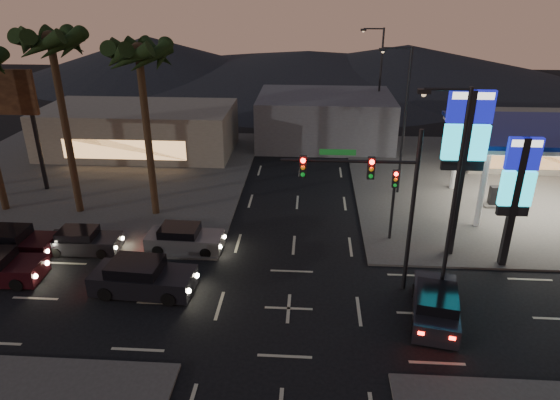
# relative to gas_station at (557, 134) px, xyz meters

# --- Properties ---
(ground) EXTENTS (140.00, 140.00, 0.00)m
(ground) POSITION_rel_gas_station_xyz_m (-16.00, -12.00, -5.08)
(ground) COLOR black
(ground) RESTS_ON ground
(corner_lot_ne) EXTENTS (24.00, 24.00, 0.12)m
(corner_lot_ne) POSITION_rel_gas_station_xyz_m (0.00, 4.00, -5.02)
(corner_lot_ne) COLOR #47443F
(corner_lot_ne) RESTS_ON ground
(corner_lot_nw) EXTENTS (24.00, 24.00, 0.12)m
(corner_lot_nw) POSITION_rel_gas_station_xyz_m (-32.00, 4.00, -5.02)
(corner_lot_nw) COLOR #47443F
(corner_lot_nw) RESTS_ON ground
(gas_station) EXTENTS (12.20, 8.20, 5.47)m
(gas_station) POSITION_rel_gas_station_xyz_m (0.00, 0.00, 0.00)
(gas_station) COLOR silver
(gas_station) RESTS_ON ground
(convenience_store) EXTENTS (10.00, 6.00, 4.00)m
(convenience_store) POSITION_rel_gas_station_xyz_m (2.00, 9.00, -3.08)
(convenience_store) COLOR #726B5B
(convenience_store) RESTS_ON ground
(pylon_sign_tall) EXTENTS (2.20, 0.35, 9.00)m
(pylon_sign_tall) POSITION_rel_gas_station_xyz_m (-7.50, -6.50, 1.31)
(pylon_sign_tall) COLOR black
(pylon_sign_tall) RESTS_ON ground
(pylon_sign_short) EXTENTS (1.60, 0.35, 7.00)m
(pylon_sign_short) POSITION_rel_gas_station_xyz_m (-5.00, -7.50, -0.42)
(pylon_sign_short) COLOR black
(pylon_sign_short) RESTS_ON ground
(traffic_signal_mast) EXTENTS (6.10, 0.39, 8.00)m
(traffic_signal_mast) POSITION_rel_gas_station_xyz_m (-12.24, -10.01, 0.15)
(traffic_signal_mast) COLOR black
(traffic_signal_mast) RESTS_ON ground
(pedestal_signal) EXTENTS (0.32, 0.39, 4.30)m
(pedestal_signal) POSITION_rel_gas_station_xyz_m (-10.50, -5.02, -2.16)
(pedestal_signal) COLOR black
(pedestal_signal) RESTS_ON ground
(streetlight_near) EXTENTS (2.14, 0.25, 10.00)m
(streetlight_near) POSITION_rel_gas_station_xyz_m (-9.21, -11.00, 0.64)
(streetlight_near) COLOR black
(streetlight_near) RESTS_ON ground
(streetlight_mid) EXTENTS (2.14, 0.25, 10.00)m
(streetlight_mid) POSITION_rel_gas_station_xyz_m (-9.21, 2.00, 0.64)
(streetlight_mid) COLOR black
(streetlight_mid) RESTS_ON ground
(streetlight_far) EXTENTS (2.14, 0.25, 10.00)m
(streetlight_far) POSITION_rel_gas_station_xyz_m (-9.21, 16.00, 0.64)
(streetlight_far) COLOR black
(streetlight_far) RESTS_ON ground
(palm_a) EXTENTS (4.41, 4.41, 10.86)m
(palm_a) POSITION_rel_gas_station_xyz_m (-25.00, -2.50, 4.35)
(palm_a) COLOR black
(palm_a) RESTS_ON ground
(palm_b) EXTENTS (4.41, 4.41, 11.46)m
(palm_b) POSITION_rel_gas_station_xyz_m (-30.00, -2.50, 4.89)
(palm_b) COLOR black
(palm_b) RESTS_ON ground
(building_far_west) EXTENTS (16.00, 8.00, 4.00)m
(building_far_west) POSITION_rel_gas_station_xyz_m (-30.00, 10.00, -3.08)
(building_far_west) COLOR #726B5B
(building_far_west) RESTS_ON ground
(building_far_mid) EXTENTS (12.00, 9.00, 4.40)m
(building_far_mid) POSITION_rel_gas_station_xyz_m (-14.00, 14.00, -2.88)
(building_far_mid) COLOR #4C4C51
(building_far_mid) RESTS_ON ground
(hill_left) EXTENTS (40.00, 40.00, 6.00)m
(hill_left) POSITION_rel_gas_station_xyz_m (-41.00, 48.00, -2.08)
(hill_left) COLOR black
(hill_left) RESTS_ON ground
(hill_right) EXTENTS (50.00, 50.00, 5.00)m
(hill_right) POSITION_rel_gas_station_xyz_m (-1.00, 48.00, -2.58)
(hill_right) COLOR black
(hill_right) RESTS_ON ground
(hill_center) EXTENTS (60.00, 60.00, 4.00)m
(hill_center) POSITION_rel_gas_station_xyz_m (-16.00, 48.00, -3.08)
(hill_center) COLOR black
(hill_center) RESTS_ON ground
(car_lane_a_front) EXTENTS (5.09, 2.39, 1.62)m
(car_lane_a_front) POSITION_rel_gas_station_xyz_m (-23.08, -11.06, -4.33)
(car_lane_a_front) COLOR black
(car_lane_a_front) RESTS_ON ground
(car_lane_b_front) EXTENTS (4.35, 1.95, 1.40)m
(car_lane_b_front) POSITION_rel_gas_station_xyz_m (-22.07, -6.86, -4.43)
(car_lane_b_front) COLOR #5B5B5E
(car_lane_b_front) RESTS_ON ground
(car_lane_b_mid) EXTENTS (4.10, 1.80, 1.32)m
(car_lane_b_mid) POSITION_rel_gas_station_xyz_m (-27.61, -7.42, -4.47)
(car_lane_b_mid) COLOR black
(car_lane_b_mid) RESTS_ON ground
(car_lane_b_rear) EXTENTS (4.70, 2.03, 1.52)m
(car_lane_b_rear) POSITION_rel_gas_station_xyz_m (-31.31, -8.04, -4.38)
(car_lane_b_rear) COLOR black
(car_lane_b_rear) RESTS_ON ground
(suv_station) EXTENTS (2.69, 4.72, 1.49)m
(suv_station) POSITION_rel_gas_station_xyz_m (-9.51, -12.29, -4.39)
(suv_station) COLOR black
(suv_station) RESTS_ON ground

